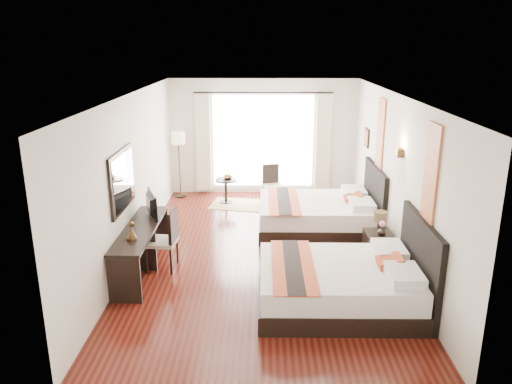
{
  "coord_description": "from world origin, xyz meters",
  "views": [
    {
      "loc": [
        -0.02,
        -8.23,
        3.65
      ],
      "look_at": [
        -0.13,
        0.26,
        1.07
      ],
      "focal_mm": 35.0,
      "sensor_mm": 36.0,
      "label": 1
    }
  ],
  "objects_px": {
    "bed_near": "(344,283)",
    "window_chair": "(272,192)",
    "television": "(148,205)",
    "floor_lamp": "(178,142)",
    "desk_chair": "(163,251)",
    "side_table": "(226,191)",
    "fruit_bowl": "(228,178)",
    "bed_far": "(320,214)",
    "nightstand": "(378,248)",
    "console_desk": "(142,249)",
    "table_lamp": "(380,218)",
    "vase": "(382,233)"
  },
  "relations": [
    {
      "from": "table_lamp",
      "to": "window_chair",
      "type": "distance_m",
      "value": 3.61
    },
    {
      "from": "bed_far",
      "to": "television",
      "type": "relative_size",
      "value": 3.22
    },
    {
      "from": "console_desk",
      "to": "television",
      "type": "xyz_separation_m",
      "value": [
        0.02,
        0.55,
        0.58
      ]
    },
    {
      "from": "vase",
      "to": "console_desk",
      "type": "relative_size",
      "value": 0.07
    },
    {
      "from": "nightstand",
      "to": "side_table",
      "type": "distance_m",
      "value": 4.3
    },
    {
      "from": "bed_near",
      "to": "television",
      "type": "bearing_deg",
      "value": 152.62
    },
    {
      "from": "vase",
      "to": "window_chair",
      "type": "distance_m",
      "value": 3.8
    },
    {
      "from": "bed_near",
      "to": "console_desk",
      "type": "bearing_deg",
      "value": 161.23
    },
    {
      "from": "table_lamp",
      "to": "vase",
      "type": "xyz_separation_m",
      "value": [
        -0.02,
        -0.25,
        -0.18
      ]
    },
    {
      "from": "nightstand",
      "to": "window_chair",
      "type": "bearing_deg",
      "value": 118.24
    },
    {
      "from": "bed_far",
      "to": "table_lamp",
      "type": "relative_size",
      "value": 6.34
    },
    {
      "from": "vase",
      "to": "nightstand",
      "type": "bearing_deg",
      "value": 98.1
    },
    {
      "from": "side_table",
      "to": "fruit_bowl",
      "type": "height_order",
      "value": "fruit_bowl"
    },
    {
      "from": "fruit_bowl",
      "to": "side_table",
      "type": "bearing_deg",
      "value": -138.09
    },
    {
      "from": "bed_near",
      "to": "window_chair",
      "type": "distance_m",
      "value": 4.78
    },
    {
      "from": "bed_near",
      "to": "table_lamp",
      "type": "height_order",
      "value": "bed_near"
    },
    {
      "from": "fruit_bowl",
      "to": "nightstand",
      "type": "bearing_deg",
      "value": -49.59
    },
    {
      "from": "television",
      "to": "side_table",
      "type": "bearing_deg",
      "value": -41.9
    },
    {
      "from": "table_lamp",
      "to": "side_table",
      "type": "relative_size",
      "value": 0.65
    },
    {
      "from": "console_desk",
      "to": "floor_lamp",
      "type": "height_order",
      "value": "floor_lamp"
    },
    {
      "from": "table_lamp",
      "to": "floor_lamp",
      "type": "distance_m",
      "value": 5.37
    },
    {
      "from": "television",
      "to": "window_chair",
      "type": "distance_m",
      "value": 3.83
    },
    {
      "from": "vase",
      "to": "fruit_bowl",
      "type": "height_order",
      "value": "vase"
    },
    {
      "from": "console_desk",
      "to": "television",
      "type": "bearing_deg",
      "value": 87.92
    },
    {
      "from": "bed_near",
      "to": "floor_lamp",
      "type": "bearing_deg",
      "value": 121.65
    },
    {
      "from": "bed_near",
      "to": "floor_lamp",
      "type": "height_order",
      "value": "floor_lamp"
    },
    {
      "from": "desk_chair",
      "to": "side_table",
      "type": "xyz_separation_m",
      "value": [
        0.79,
        3.54,
        -0.03
      ]
    },
    {
      "from": "desk_chair",
      "to": "floor_lamp",
      "type": "relative_size",
      "value": 0.65
    },
    {
      "from": "floor_lamp",
      "to": "window_chair",
      "type": "xyz_separation_m",
      "value": [
        2.22,
        -0.43,
        -1.08
      ]
    },
    {
      "from": "television",
      "to": "window_chair",
      "type": "xyz_separation_m",
      "value": [
        2.19,
        3.07,
        -0.69
      ]
    },
    {
      "from": "floor_lamp",
      "to": "television",
      "type": "bearing_deg",
      "value": -89.51
    },
    {
      "from": "vase",
      "to": "side_table",
      "type": "bearing_deg",
      "value": 130.36
    },
    {
      "from": "floor_lamp",
      "to": "window_chair",
      "type": "bearing_deg",
      "value": -10.9
    },
    {
      "from": "bed_far",
      "to": "side_table",
      "type": "xyz_separation_m",
      "value": [
        -2.01,
        1.71,
        -0.05
      ]
    },
    {
      "from": "bed_near",
      "to": "console_desk",
      "type": "height_order",
      "value": "bed_near"
    },
    {
      "from": "vase",
      "to": "desk_chair",
      "type": "bearing_deg",
      "value": -176.93
    },
    {
      "from": "fruit_bowl",
      "to": "window_chair",
      "type": "bearing_deg",
      "value": -1.38
    },
    {
      "from": "window_chair",
      "to": "fruit_bowl",
      "type": "bearing_deg",
      "value": -105.98
    },
    {
      "from": "console_desk",
      "to": "bed_far",
      "type": "bearing_deg",
      "value": 31.21
    },
    {
      "from": "table_lamp",
      "to": "television",
      "type": "distance_m",
      "value": 3.98
    },
    {
      "from": "nightstand",
      "to": "television",
      "type": "distance_m",
      "value": 4.0
    },
    {
      "from": "bed_far",
      "to": "side_table",
      "type": "bearing_deg",
      "value": 139.61
    },
    {
      "from": "television",
      "to": "floor_lamp",
      "type": "distance_m",
      "value": 3.52
    },
    {
      "from": "vase",
      "to": "window_chair",
      "type": "bearing_deg",
      "value": 117.69
    },
    {
      "from": "television",
      "to": "floor_lamp",
      "type": "relative_size",
      "value": 0.45
    },
    {
      "from": "floor_lamp",
      "to": "bed_far",
      "type": "bearing_deg",
      "value": -34.31
    },
    {
      "from": "television",
      "to": "desk_chair",
      "type": "bearing_deg",
      "value": -168.2
    },
    {
      "from": "bed_far",
      "to": "television",
      "type": "bearing_deg",
      "value": -156.57
    },
    {
      "from": "floor_lamp",
      "to": "side_table",
      "type": "distance_m",
      "value": 1.62
    },
    {
      "from": "nightstand",
      "to": "television",
      "type": "height_order",
      "value": "television"
    }
  ]
}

